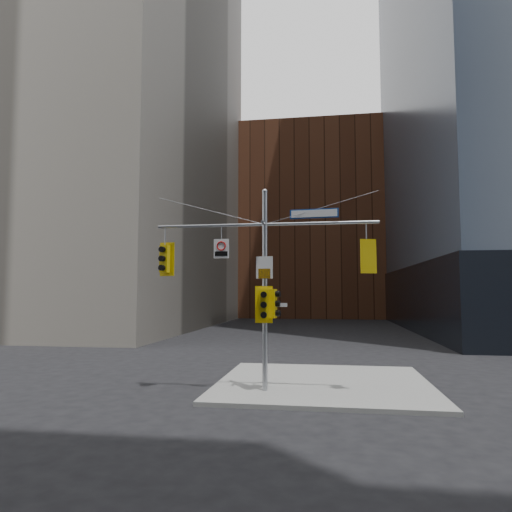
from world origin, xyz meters
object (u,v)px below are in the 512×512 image
(traffic_light_pole_front, at_px, (264,305))
(street_sign_blade, at_px, (314,214))
(regulatory_sign_arm, at_px, (221,248))
(traffic_light_west_arm, at_px, (165,259))
(traffic_light_pole_side, at_px, (274,303))
(traffic_light_east_arm, at_px, (367,257))
(signal_assembly, at_px, (265,268))

(traffic_light_pole_front, relative_size, street_sign_blade, 0.75)
(regulatory_sign_arm, bearing_deg, traffic_light_west_arm, -178.99)
(traffic_light_pole_side, bearing_deg, traffic_light_east_arm, -79.38)
(traffic_light_pole_front, bearing_deg, street_sign_blade, 2.05)
(signal_assembly, relative_size, regulatory_sign_arm, 11.39)
(traffic_light_pole_side, xyz_separation_m, regulatory_sign_arm, (-1.91, -0.02, 2.00))
(signal_assembly, bearing_deg, traffic_light_west_arm, 179.80)
(traffic_light_east_arm, bearing_deg, street_sign_blade, -15.02)
(traffic_light_east_arm, xyz_separation_m, regulatory_sign_arm, (-5.15, -0.02, 0.37))
(regulatory_sign_arm, bearing_deg, traffic_light_pole_front, -6.93)
(traffic_light_pole_side, xyz_separation_m, traffic_light_pole_front, (-0.32, -0.27, -0.03))
(signal_assembly, height_order, street_sign_blade, signal_assembly)
(signal_assembly, relative_size, traffic_light_pole_front, 6.19)
(signal_assembly, height_order, regulatory_sign_arm, signal_assembly)
(signal_assembly, height_order, traffic_light_pole_front, signal_assembly)
(traffic_light_west_arm, relative_size, traffic_light_east_arm, 1.07)
(traffic_light_east_arm, relative_size, regulatory_sign_arm, 1.67)
(traffic_light_east_arm, bearing_deg, regulatory_sign_arm, -14.73)
(traffic_light_pole_front, distance_m, street_sign_blade, 3.67)
(regulatory_sign_arm, bearing_deg, street_sign_blade, 2.29)
(signal_assembly, height_order, traffic_light_east_arm, signal_assembly)
(traffic_light_west_arm, bearing_deg, traffic_light_pole_side, 11.29)
(traffic_light_pole_side, bearing_deg, regulatory_sign_arm, 101.16)
(traffic_light_west_arm, height_order, traffic_light_pole_front, traffic_light_west_arm)
(traffic_light_pole_front, height_order, regulatory_sign_arm, regulatory_sign_arm)
(signal_assembly, relative_size, street_sign_blade, 4.65)
(traffic_light_east_arm, height_order, regulatory_sign_arm, regulatory_sign_arm)
(traffic_light_east_arm, distance_m, traffic_light_pole_front, 3.94)
(traffic_light_pole_front, height_order, street_sign_blade, street_sign_blade)
(traffic_light_west_arm, height_order, street_sign_blade, street_sign_blade)
(signal_assembly, xyz_separation_m, street_sign_blade, (1.76, 0.00, 1.93))
(signal_assembly, relative_size, traffic_light_east_arm, 6.81)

